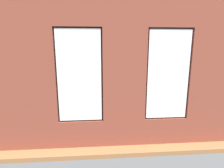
{
  "coord_description": "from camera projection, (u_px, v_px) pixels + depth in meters",
  "views": [
    {
      "loc": [
        0.54,
        6.2,
        2.12
      ],
      "look_at": [
        0.08,
        0.4,
        0.91
      ],
      "focal_mm": 28.0,
      "sensor_mm": 36.0,
      "label": 1
    }
  ],
  "objects": [
    {
      "name": "table_plant_small",
      "position": [
        109.0,
        90.0,
        6.41
      ],
      "size": [
        0.15,
        0.15,
        0.24
      ],
      "color": "beige",
      "rests_on": "coffee_table"
    },
    {
      "name": "remote_silver",
      "position": [
        117.0,
        92.0,
        6.7
      ],
      "size": [
        0.16,
        0.15,
        0.02
      ],
      "primitive_type": "cube",
      "rotation": [
        0.0,
        0.0,
        5.44
      ],
      "color": "#B2B2B7",
      "rests_on": "coffee_table"
    },
    {
      "name": "media_console",
      "position": [
        42.0,
        98.0,
        6.62
      ],
      "size": [
        0.97,
        0.42,
        0.48
      ],
      "primitive_type": "cube",
      "color": "black",
      "rests_on": "ground_plane"
    },
    {
      "name": "couch_left",
      "position": [
        180.0,
        100.0,
        6.17
      ],
      "size": [
        0.99,
        1.94,
        0.8
      ],
      "rotation": [
        0.0,
        0.0,
        1.64
      ],
      "color": "black",
      "rests_on": "ground_plane"
    },
    {
      "name": "potted_plant_near_tv",
      "position": [
        49.0,
        94.0,
        5.66
      ],
      "size": [
        1.01,
        0.87,
        1.44
      ],
      "color": "brown",
      "rests_on": "ground_plane"
    },
    {
      "name": "candle_jar",
      "position": [
        101.0,
        91.0,
        6.6
      ],
      "size": [
        0.08,
        0.08,
        0.12
      ],
      "primitive_type": "cylinder",
      "color": "#B7333D",
      "rests_on": "coffee_table"
    },
    {
      "name": "tv_flatscreen",
      "position": [
        40.0,
        82.0,
        6.49
      ],
      "size": [
        1.1,
        0.2,
        0.76
      ],
      "color": "black",
      "rests_on": "media_console"
    },
    {
      "name": "cup_ceramic",
      "position": [
        94.0,
        93.0,
        6.38
      ],
      "size": [
        0.07,
        0.07,
        0.09
      ],
      "primitive_type": "cylinder",
      "color": "silver",
      "rests_on": "coffee_table"
    },
    {
      "name": "potted_plant_mid_room_small",
      "position": [
        125.0,
        92.0,
        7.24
      ],
      "size": [
        0.22,
        0.22,
        0.47
      ],
      "color": "beige",
      "rests_on": "ground_plane"
    },
    {
      "name": "potted_plant_corner_near_left",
      "position": [
        161.0,
        78.0,
        8.55
      ],
      "size": [
        1.09,
        1.06,
        1.21
      ],
      "color": "beige",
      "rests_on": "ground_plane"
    },
    {
      "name": "couch_by_window",
      "position": [
        110.0,
        119.0,
        4.49
      ],
      "size": [
        1.72,
        0.87,
        0.8
      ],
      "color": "black",
      "rests_on": "ground_plane"
    },
    {
      "name": "white_wall_right",
      "position": [
        23.0,
        58.0,
        5.73
      ],
      "size": [
        0.1,
        5.05,
        3.59
      ],
      "primitive_type": "cube",
      "color": "silver",
      "rests_on": "ground_plane"
    },
    {
      "name": "coffee_table",
      "position": [
        106.0,
        95.0,
        6.55
      ],
      "size": [
        1.51,
        0.76,
        0.46
      ],
      "color": "tan",
      "rests_on": "ground_plane"
    },
    {
      "name": "potted_plant_beside_window_right",
      "position": [
        69.0,
        111.0,
        4.28
      ],
      "size": [
        1.1,
        1.03,
        1.27
      ],
      "color": "#9E5638",
      "rests_on": "ground_plane"
    },
    {
      "name": "papasan_chair",
      "position": [
        87.0,
        85.0,
        8.11
      ],
      "size": [
        1.12,
        1.12,
        0.7
      ],
      "color": "olive",
      "rests_on": "ground_plane"
    },
    {
      "name": "brick_wall_with_windows",
      "position": [
        125.0,
        64.0,
        3.58
      ],
      "size": [
        6.09,
        0.3,
        3.59
      ],
      "color": "brown",
      "rests_on": "ground_plane"
    },
    {
      "name": "remote_gray",
      "position": [
        106.0,
        93.0,
        6.53
      ],
      "size": [
        0.12,
        0.18,
        0.02
      ],
      "primitive_type": "cube",
      "rotation": [
        0.0,
        0.0,
        2.71
      ],
      "color": "#59595B",
      "rests_on": "coffee_table"
    },
    {
      "name": "potted_plant_by_left_couch",
      "position": [
        157.0,
        89.0,
        7.48
      ],
      "size": [
        0.34,
        0.34,
        0.56
      ],
      "color": "#9E5638",
      "rests_on": "ground_plane"
    },
    {
      "name": "potted_plant_foreground_right",
      "position": [
        58.0,
        78.0,
        8.11
      ],
      "size": [
        0.86,
        0.8,
        1.29
      ],
      "color": "#47423D",
      "rests_on": "ground_plane"
    },
    {
      "name": "ground_plane",
      "position": [
        113.0,
        107.0,
        6.53
      ],
      "size": [
        6.69,
        6.05,
        0.1
      ],
      "primitive_type": "cube",
      "color": "#99663D"
    },
    {
      "name": "potted_plant_corner_far_left",
      "position": [
        215.0,
        108.0,
        4.56
      ],
      "size": [
        0.85,
        0.92,
        1.19
      ],
      "color": "brown",
      "rests_on": "ground_plane"
    }
  ]
}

